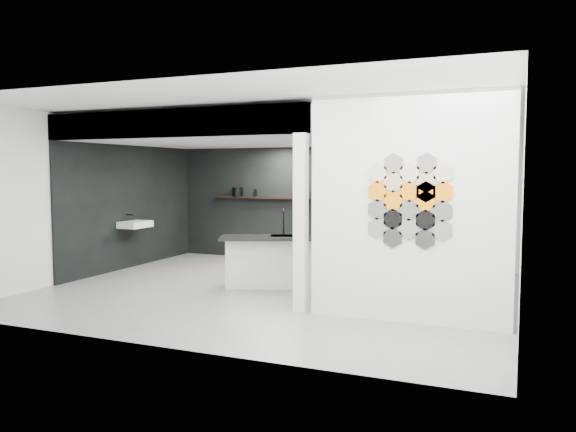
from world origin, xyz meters
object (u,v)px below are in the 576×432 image
Objects in this scene: kitchen_island at (269,261)px; bottle_dark at (255,193)px; stockpot at (238,192)px; wall_basin at (135,224)px; utensil_cup at (236,194)px; kettle at (315,194)px; glass_bowl at (340,196)px; glass_vase at (340,195)px; partition_panel at (408,209)px.

kitchen_island is 3.14m from bottle_dark.
stockpot is 0.42m from bottle_dark.
bottle_dark reaches higher than wall_basin.
kitchen_island is 16.76× the size of utensil_cup.
kettle is 1.80m from utensil_cup.
kettle is at bearing 70.65° from kitchen_island.
bottle_dark is (-1.50, 2.58, 0.98)m from kitchen_island.
glass_bowl is 0.91× the size of bottle_dark.
utensil_cup is at bearing 180.00° from bottle_dark.
glass_vase is at bearing 0.00° from glass_bowl.
utensil_cup reaches higher than kitchen_island.
stockpot is at bearing -171.43° from kettle.
wall_basin is at bearing -117.19° from utensil_cup.
utensil_cup is (-1.80, 0.00, -0.02)m from kettle.
bottle_dark is (-1.34, 0.00, 0.01)m from kettle.
wall_basin is 4.93× the size of glass_vase.
glass_vase is (3.39, 2.07, 0.53)m from wall_basin.
kettle is 0.53m from glass_vase.
stockpot is at bearing 138.46° from partition_panel.
stockpot reaches higher than wall_basin.
glass_vase is at bearing 0.00° from stockpot.
kitchen_island is at bearing -77.83° from kettle.
wall_basin is 4.22× the size of glass_bowl.
bottle_dark is at bearing 0.00° from stockpot.
bottle_dark is (1.52, 2.07, 0.55)m from wall_basin.
kettle is at bearing 0.00° from stockpot.
stockpot is (-4.36, 3.87, 0.01)m from partition_panel.
partition_panel is 4.39m from glass_bowl.
utensil_cup is at bearing -171.43° from kettle.
stockpot reaches higher than glass_vase.
bottle_dark is at bearing 53.60° from wall_basin.
stockpot is at bearing 180.00° from glass_bowl.
glass_vase is 2.33m from utensil_cup.
kettle reaches higher than kitchen_island.
glass_vase is at bearing 59.01° from kitchen_island.
glass_bowl is at bearing 0.00° from utensil_cup.
bottle_dark is 1.54× the size of utensil_cup.
glass_bowl is (0.53, 0.00, -0.02)m from kettle.
kitchen_island is (3.02, -0.52, -0.43)m from wall_basin.
wall_basin is 3.10m from kitchen_island.
partition_panel reaches higher than bottle_dark.
utensil_cup is at bearing 180.00° from glass_bowl.
partition_panel reaches higher than stockpot.
partition_panel is 5.86m from utensil_cup.
kettle is 1.12× the size of glass_bowl.
partition_panel is at bearing -61.77° from glass_vase.
glass_bowl is at bearing 0.00° from glass_vase.
wall_basin is 3.57m from kettle.
kettle is (1.76, 0.00, -0.03)m from stockpot.
stockpot is (1.10, 2.07, 0.56)m from wall_basin.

